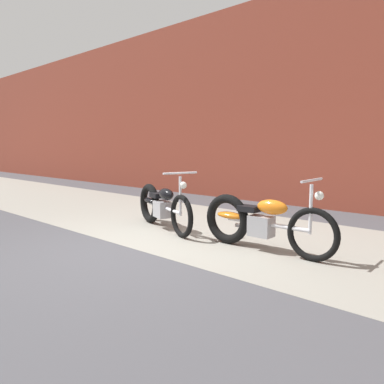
{
  "coord_description": "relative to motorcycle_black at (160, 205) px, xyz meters",
  "views": [
    {
      "loc": [
        4.02,
        -3.15,
        1.42
      ],
      "look_at": [
        0.39,
        0.85,
        0.75
      ],
      "focal_mm": 34.53,
      "sensor_mm": 36.0,
      "label": 1
    }
  ],
  "objects": [
    {
      "name": "motorcycle_orange",
      "position": [
        1.99,
        -0.05,
        0.0
      ],
      "size": [
        2.01,
        0.58,
        1.03
      ],
      "rotation": [
        0.0,
        0.0,
        0.02
      ],
      "color": "black",
      "rests_on": "ground"
    },
    {
      "name": "ground_plane",
      "position": [
        0.66,
        -1.18,
        -0.4
      ],
      "size": [
        80.0,
        80.0,
        0.0
      ],
      "primitive_type": "plane",
      "color": "#47474C"
    },
    {
      "name": "brick_building_wall",
      "position": [
        0.66,
        4.02,
        2.1
      ],
      "size": [
        36.0,
        0.5,
        5.0
      ],
      "primitive_type": "cube",
      "color": "brown",
      "rests_on": "ground"
    },
    {
      "name": "motorcycle_black",
      "position": [
        0.0,
        0.0,
        0.0
      ],
      "size": [
        1.93,
        0.87,
        1.03
      ],
      "rotation": [
        0.0,
        0.0,
        -0.33
      ],
      "color": "black",
      "rests_on": "ground"
    },
    {
      "name": "sidewalk_slab",
      "position": [
        0.66,
        0.57,
        -0.4
      ],
      "size": [
        36.0,
        3.5,
        0.01
      ],
      "primitive_type": "cube",
      "color": "gray",
      "rests_on": "ground"
    }
  ]
}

